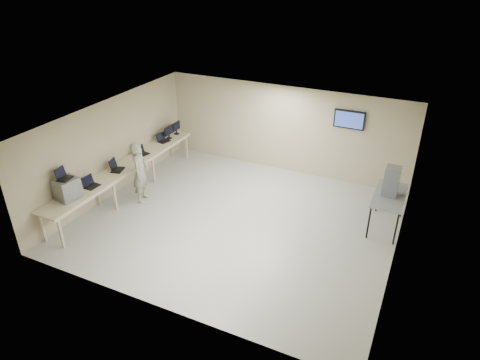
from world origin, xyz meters
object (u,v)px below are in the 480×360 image
at_px(workbench, 125,168).
at_px(soldier, 141,172).
at_px(side_table, 389,197).
at_px(equipment_box, 67,189).

distance_m(workbench, soldier, 0.67).
bearing_deg(soldier, side_table, -93.31).
distance_m(workbench, side_table, 7.33).
xyz_separation_m(workbench, equipment_box, (-0.06, -2.10, 0.35)).
distance_m(workbench, equipment_box, 2.13).
bearing_deg(equipment_box, soldier, 79.76).
bearing_deg(side_table, equipment_box, -154.09).
bearing_deg(equipment_box, side_table, 35.76).
distance_m(equipment_box, soldier, 2.10).
xyz_separation_m(soldier, side_table, (6.53, 1.57, -0.00)).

